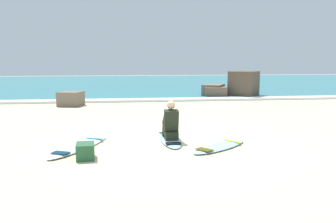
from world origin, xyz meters
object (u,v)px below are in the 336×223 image
(beach_bag, at_px, (85,151))
(surfboard_main, at_px, (170,139))
(surfboard_spare_far, at_px, (220,146))
(surfboard_spare_near, at_px, (80,146))
(surfer_seated, at_px, (171,124))
(shoreline_rock, at_px, (71,99))

(beach_bag, bearing_deg, surfboard_main, 36.86)
(surfboard_spare_far, bearing_deg, surfboard_spare_near, 172.10)
(surfer_seated, xyz_separation_m, shoreline_rock, (-3.43, 7.36, -0.12))
(beach_bag, bearing_deg, surfboard_spare_far, 9.71)
(surfboard_main, bearing_deg, shoreline_rock, 115.48)
(surfboard_main, relative_size, surfer_seated, 2.21)
(surfboard_main, xyz_separation_m, surfer_seated, (-0.01, -0.15, 0.40))
(surfboard_spare_near, relative_size, shoreline_rock, 2.49)
(surfer_seated, distance_m, beach_bag, 2.36)
(beach_bag, bearing_deg, surfer_seated, 34.10)
(surfboard_spare_near, bearing_deg, beach_bag, -76.69)
(shoreline_rock, bearing_deg, surfboard_main, -64.52)
(shoreline_rock, bearing_deg, beach_bag, -80.23)
(surfboard_spare_near, bearing_deg, surfer_seated, 9.57)
(surfboard_spare_near, bearing_deg, surfboard_spare_far, -7.90)
(surfer_seated, bearing_deg, surfboard_spare_far, -38.28)
(surfboard_spare_near, bearing_deg, shoreline_rock, 99.33)
(shoreline_rock, height_order, beach_bag, shoreline_rock)
(surfer_seated, relative_size, surfboard_spare_near, 0.40)
(surfboard_main, distance_m, beach_bag, 2.43)
(surfboard_main, relative_size, surfboard_spare_far, 1.19)
(surfer_seated, height_order, surfboard_spare_far, surfer_seated)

